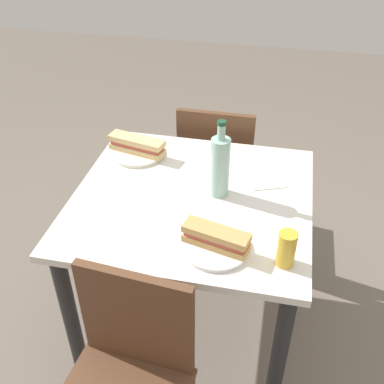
{
  "coord_description": "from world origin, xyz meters",
  "views": [
    {
      "loc": [
        0.3,
        -1.42,
        1.83
      ],
      "look_at": [
        0.0,
        0.0,
        0.76
      ],
      "focal_mm": 43.29,
      "sensor_mm": 36.0,
      "label": 1
    }
  ],
  "objects_px": {
    "chair_far": "(217,166)",
    "baguette_sandwich_far": "(216,238)",
    "chair_near": "(128,376)",
    "plate_far": "(216,247)",
    "plate_near": "(138,153)",
    "dining_table": "(192,220)",
    "beer_glass": "(286,249)",
    "knife_far": "(219,234)",
    "water_bottle": "(220,166)",
    "knife_near": "(141,145)",
    "baguette_sandwich_near": "(137,145)"
  },
  "relations": [
    {
      "from": "dining_table",
      "to": "water_bottle",
      "type": "relative_size",
      "value": 2.9
    },
    {
      "from": "plate_near",
      "to": "water_bottle",
      "type": "bearing_deg",
      "value": -27.86
    },
    {
      "from": "water_bottle",
      "to": "plate_far",
      "type": "bearing_deg",
      "value": -82.58
    },
    {
      "from": "plate_near",
      "to": "plate_far",
      "type": "height_order",
      "value": "same"
    },
    {
      "from": "chair_far",
      "to": "baguette_sandwich_far",
      "type": "xyz_separation_m",
      "value": [
        0.14,
        -0.91,
        0.31
      ]
    },
    {
      "from": "plate_near",
      "to": "knife_far",
      "type": "bearing_deg",
      "value": -46.76
    },
    {
      "from": "chair_far",
      "to": "knife_near",
      "type": "bearing_deg",
      "value": -132.42
    },
    {
      "from": "baguette_sandwich_near",
      "to": "water_bottle",
      "type": "relative_size",
      "value": 0.83
    },
    {
      "from": "dining_table",
      "to": "baguette_sandwich_far",
      "type": "relative_size",
      "value": 3.88
    },
    {
      "from": "water_bottle",
      "to": "plate_near",
      "type": "bearing_deg",
      "value": 152.14
    },
    {
      "from": "baguette_sandwich_far",
      "to": "chair_far",
      "type": "bearing_deg",
      "value": 98.8
    },
    {
      "from": "baguette_sandwich_far",
      "to": "water_bottle",
      "type": "relative_size",
      "value": 0.75
    },
    {
      "from": "beer_glass",
      "to": "chair_near",
      "type": "bearing_deg",
      "value": -142.64
    },
    {
      "from": "dining_table",
      "to": "plate_near",
      "type": "distance_m",
      "value": 0.42
    },
    {
      "from": "chair_far",
      "to": "plate_far",
      "type": "xyz_separation_m",
      "value": [
        0.14,
        -0.91,
        0.27
      ]
    },
    {
      "from": "plate_far",
      "to": "water_bottle",
      "type": "bearing_deg",
      "value": 97.42
    },
    {
      "from": "plate_near",
      "to": "beer_glass",
      "type": "xyz_separation_m",
      "value": [
        0.68,
        -0.55,
        0.06
      ]
    },
    {
      "from": "chair_far",
      "to": "baguette_sandwich_far",
      "type": "relative_size",
      "value": 3.52
    },
    {
      "from": "plate_far",
      "to": "beer_glass",
      "type": "height_order",
      "value": "beer_glass"
    },
    {
      "from": "chair_far",
      "to": "chair_near",
      "type": "height_order",
      "value": "same"
    },
    {
      "from": "dining_table",
      "to": "chair_near",
      "type": "xyz_separation_m",
      "value": [
        -0.07,
        -0.64,
        -0.14
      ]
    },
    {
      "from": "beer_glass",
      "to": "baguette_sandwich_near",
      "type": "bearing_deg",
      "value": 140.83
    },
    {
      "from": "knife_near",
      "to": "knife_far",
      "type": "relative_size",
      "value": 1.01
    },
    {
      "from": "chair_far",
      "to": "baguette_sandwich_near",
      "type": "distance_m",
      "value": 0.58
    },
    {
      "from": "plate_far",
      "to": "beer_glass",
      "type": "distance_m",
      "value": 0.24
    },
    {
      "from": "chair_near",
      "to": "plate_far",
      "type": "distance_m",
      "value": 0.5
    },
    {
      "from": "chair_near",
      "to": "chair_far",
      "type": "bearing_deg",
      "value": 86.66
    },
    {
      "from": "dining_table",
      "to": "plate_far",
      "type": "distance_m",
      "value": 0.33
    },
    {
      "from": "chair_far",
      "to": "baguette_sandwich_far",
      "type": "height_order",
      "value": "chair_far"
    },
    {
      "from": "baguette_sandwich_near",
      "to": "chair_far",
      "type": "bearing_deg",
      "value": 51.76
    },
    {
      "from": "dining_table",
      "to": "baguette_sandwich_far",
      "type": "height_order",
      "value": "baguette_sandwich_far"
    },
    {
      "from": "chair_near",
      "to": "knife_far",
      "type": "height_order",
      "value": "chair_near"
    },
    {
      "from": "plate_near",
      "to": "beer_glass",
      "type": "height_order",
      "value": "beer_glass"
    },
    {
      "from": "chair_far",
      "to": "baguette_sandwich_far",
      "type": "distance_m",
      "value": 0.97
    },
    {
      "from": "baguette_sandwich_far",
      "to": "knife_far",
      "type": "distance_m",
      "value": 0.06
    },
    {
      "from": "plate_near",
      "to": "knife_far",
      "type": "height_order",
      "value": "knife_far"
    },
    {
      "from": "dining_table",
      "to": "chair_far",
      "type": "relative_size",
      "value": 1.1
    },
    {
      "from": "baguette_sandwich_near",
      "to": "water_bottle",
      "type": "distance_m",
      "value": 0.46
    },
    {
      "from": "baguette_sandwich_far",
      "to": "baguette_sandwich_near",
      "type": "bearing_deg",
      "value": 130.06
    },
    {
      "from": "chair_near",
      "to": "baguette_sandwich_near",
      "type": "xyz_separation_m",
      "value": [
        -0.23,
        0.89,
        0.31
      ]
    },
    {
      "from": "plate_near",
      "to": "baguette_sandwich_near",
      "type": "xyz_separation_m",
      "value": [
        -0.0,
        0.0,
        0.04
      ]
    },
    {
      "from": "knife_far",
      "to": "water_bottle",
      "type": "distance_m",
      "value": 0.29
    },
    {
      "from": "chair_near",
      "to": "baguette_sandwich_near",
      "type": "relative_size",
      "value": 3.19
    },
    {
      "from": "water_bottle",
      "to": "beer_glass",
      "type": "distance_m",
      "value": 0.44
    },
    {
      "from": "knife_near",
      "to": "beer_glass",
      "type": "xyz_separation_m",
      "value": [
        0.68,
        -0.6,
        0.05
      ]
    },
    {
      "from": "baguette_sandwich_near",
      "to": "baguette_sandwich_far",
      "type": "relative_size",
      "value": 1.1
    },
    {
      "from": "dining_table",
      "to": "water_bottle",
      "type": "bearing_deg",
      "value": 22.38
    },
    {
      "from": "chair_far",
      "to": "plate_far",
      "type": "distance_m",
      "value": 0.96
    },
    {
      "from": "beer_glass",
      "to": "chair_far",
      "type": "bearing_deg",
      "value": 111.78
    },
    {
      "from": "chair_far",
      "to": "baguette_sandwich_near",
      "type": "relative_size",
      "value": 3.19
    }
  ]
}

